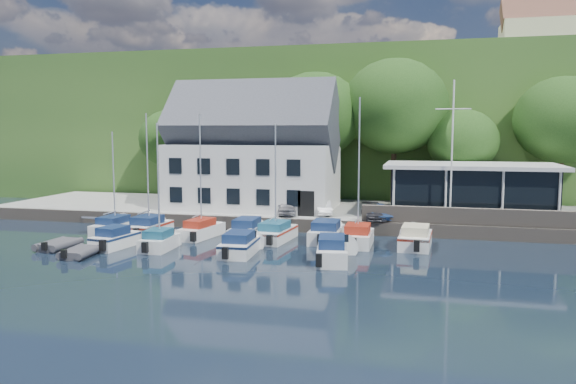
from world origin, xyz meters
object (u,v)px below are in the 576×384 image
car_dgrey (374,212)px  dinghy_1 (80,251)px  car_white (323,208)px  boat_r2_2 (240,243)px  boat_r1_2 (201,180)px  harbor_building (254,158)px  boat_r1_6 (359,179)px  boat_r1_5 (327,231)px  boat_r2_0 (115,237)px  boat_r2_3 (332,248)px  boat_r1_4 (275,180)px  dinghy_0 (58,243)px  boat_r1_0 (114,179)px  boat_r1_1 (148,174)px  boat_r1_3 (248,228)px  club_pavilion (471,190)px  car_silver (288,207)px  boat_r1_7 (415,236)px  car_blue (378,211)px  flagpole (452,152)px  boat_r2_1 (158,186)px

car_dgrey → dinghy_1: 21.04m
car_white → boat_r2_2: (-3.24, -11.06, -0.83)m
boat_r1_2 → harbor_building: bearing=92.2°
boat_r1_6 → boat_r1_5: bearing=158.8°
boat_r1_6 → boat_r2_0: (-15.50, -4.51, -3.75)m
boat_r2_2 → boat_r2_3: boat_r2_3 is taller
boat_r1_4 → dinghy_0: bearing=-149.8°
boat_r2_0 → dinghy_1: (-0.70, -2.86, -0.38)m
harbor_building → boat_r1_0: 12.34m
harbor_building → car_dgrey: harbor_building is taller
boat_r1_1 → dinghy_0: 7.89m
boat_r1_3 → boat_r1_5: size_ratio=1.02×
boat_r1_2 → dinghy_0: boat_r1_2 is taller
harbor_building → club_pavilion: harbor_building is taller
boat_r1_3 → club_pavilion: bearing=28.2°
harbor_building → boat_r1_5: harbor_building is taller
car_silver → boat_r1_7: size_ratio=0.60×
boat_r1_4 → boat_r2_3: boat_r1_4 is taller
boat_r2_2 → dinghy_1: boat_r2_2 is taller
car_silver → boat_r1_4: (0.51, -5.62, 2.64)m
boat_r2_3 → dinghy_1: bearing=-179.3°
boat_r2_3 → dinghy_1: (-15.27, -2.46, -0.43)m
club_pavilion → boat_r2_2: (-14.65, -13.28, -2.33)m
boat_r1_3 → boat_r2_3: 8.71m
car_blue → boat_r1_7: size_ratio=0.58×
dinghy_0 → boat_r1_2: bearing=40.0°
car_silver → dinghy_0: 17.20m
harbor_building → boat_r2_2: bearing=-76.3°
flagpole → boat_r1_5: bearing=-154.4°
boat_r2_1 → boat_r2_3: size_ratio=1.30×
boat_r1_2 → boat_r2_1: 4.61m
car_silver → flagpole: flagpole is taller
boat_r1_1 → boat_r2_1: boat_r1_1 is taller
boat_r1_2 → boat_r1_4: bearing=10.5°
boat_r1_5 → dinghy_0: 17.89m
boat_r1_1 → boat_r1_6: bearing=3.6°
boat_r2_3 → car_blue: bearing=71.6°
boat_r2_2 → dinghy_1: 9.82m
club_pavilion → boat_r1_2: (-19.12, -8.73, 1.14)m
boat_r2_1 → boat_r1_4: bearing=32.9°
car_white → car_blue: (4.50, -1.12, 0.04)m
dinghy_1 → boat_r1_0: bearing=99.2°
club_pavilion → boat_r1_5: (-10.08, -8.02, -2.29)m
flagpole → dinghy_0: flagpole is taller
car_silver → boat_r1_6: boat_r1_6 is taller
boat_r2_3 → dinghy_1: size_ratio=2.16×
car_blue → boat_r1_4: (-6.70, -5.26, 2.65)m
flagpole → boat_r2_0: bearing=-156.5°
flagpole → boat_r2_3: bearing=-125.8°
boat_r1_2 → boat_r2_3: boat_r1_2 is taller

